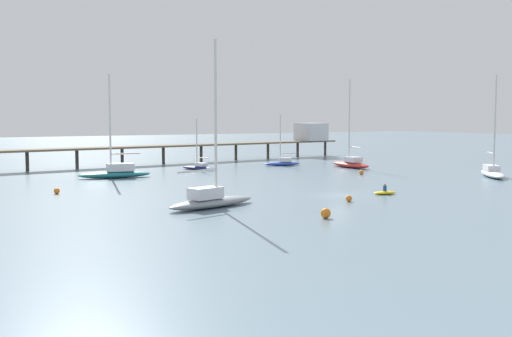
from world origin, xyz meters
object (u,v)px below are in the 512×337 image
object	(u,v)px
dinghy_yellow	(385,192)
mooring_buoy_near	(57,191)
sailboat_gray	(211,198)
mooring_buoy_mid	(349,198)
sailboat_white	(492,171)
mooring_buoy_outer	(361,172)
mooring_buoy_far	(326,213)
sailboat_blue	(283,162)
sailboat_navy	(199,167)
pier	(239,139)
sailboat_red	(351,163)
sailboat_teal	(116,172)

from	to	relation	value
dinghy_yellow	mooring_buoy_near	bearing A→B (deg)	149.33
sailboat_gray	mooring_buoy_mid	xyz separation A→B (m)	(12.76, -3.11, -0.55)
sailboat_white	mooring_buoy_mid	distance (m)	32.60
mooring_buoy_mid	mooring_buoy_outer	xyz separation A→B (m)	(18.36, 20.25, 0.01)
mooring_buoy_far	sailboat_blue	bearing A→B (deg)	61.19
sailboat_gray	sailboat_blue	bearing A→B (deg)	49.72
sailboat_navy	mooring_buoy_far	distance (m)	45.66
mooring_buoy_near	pier	bearing A→B (deg)	40.53
sailboat_red	mooring_buoy_mid	size ratio (longest dim) A/B	22.76
mooring_buoy_outer	mooring_buoy_far	bearing A→B (deg)	-134.01
mooring_buoy_far	dinghy_yellow	bearing A→B (deg)	32.40
sailboat_blue	mooring_buoy_near	xyz separation A→B (m)	(-39.59, -19.08, -0.29)
mooring_buoy_far	sailboat_gray	bearing A→B (deg)	118.56
sailboat_teal	mooring_buoy_outer	bearing A→B (deg)	-22.07
sailboat_white	sailboat_gray	size ratio (longest dim) A/B	0.91
sailboat_gray	mooring_buoy_far	world-z (taller)	sailboat_gray
sailboat_blue	sailboat_teal	xyz separation A→B (m)	(-29.33, -5.99, 0.22)
sailboat_navy	mooring_buoy_mid	distance (m)	38.15
sailboat_red	sailboat_navy	xyz separation A→B (m)	(-22.21, 7.96, -0.26)
sailboat_white	pier	bearing A→B (deg)	107.30
mooring_buoy_near	mooring_buoy_outer	size ratio (longest dim) A/B	0.98
sailboat_gray	mooring_buoy_outer	bearing A→B (deg)	28.86
sailboat_navy	sailboat_blue	bearing A→B (deg)	1.85
sailboat_red	sailboat_gray	world-z (taller)	sailboat_gray
sailboat_teal	mooring_buoy_outer	xyz separation A→B (m)	(30.39, -12.32, -0.50)
sailboat_red	dinghy_yellow	size ratio (longest dim) A/B	5.19
sailboat_blue	sailboat_white	bearing A→B (deg)	-64.54
sailboat_teal	mooring_buoy_far	xyz separation A→B (m)	(4.52, -39.10, -0.41)
sailboat_red	sailboat_gray	xyz separation A→B (m)	(-37.21, -27.02, 0.08)
sailboat_red	sailboat_teal	bearing A→B (deg)	176.16
sailboat_white	mooring_buoy_near	distance (m)	54.54
sailboat_gray	mooring_buoy_mid	world-z (taller)	sailboat_gray
sailboat_white	sailboat_blue	bearing A→B (deg)	115.46
sailboat_red	sailboat_gray	bearing A→B (deg)	-144.02
sailboat_gray	mooring_buoy_mid	size ratio (longest dim) A/B	24.29
sailboat_navy	sailboat_red	bearing A→B (deg)	-19.71
mooring_buoy_far	sailboat_teal	bearing A→B (deg)	96.60
sailboat_teal	dinghy_yellow	xyz separation A→B (m)	(18.57, -30.19, -0.60)
sailboat_teal	sailboat_navy	bearing A→B (deg)	21.09
sailboat_gray	dinghy_yellow	world-z (taller)	sailboat_gray
mooring_buoy_near	sailboat_navy	bearing A→B (deg)	37.15
sailboat_blue	mooring_buoy_far	distance (m)	51.47
sailboat_white	mooring_buoy_far	size ratio (longest dim) A/B	16.45
sailboat_navy	pier	bearing A→B (deg)	45.34
mooring_buoy_outer	pier	bearing A→B (deg)	91.52
sailboat_teal	sailboat_red	bearing A→B (deg)	-3.84
mooring_buoy_outer	sailboat_navy	bearing A→B (deg)	132.12
pier	mooring_buoy_mid	bearing A→B (deg)	-108.09
sailboat_white	mooring_buoy_near	size ratio (longest dim) A/B	21.49
mooring_buoy_outer	mooring_buoy_far	world-z (taller)	mooring_buoy_far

